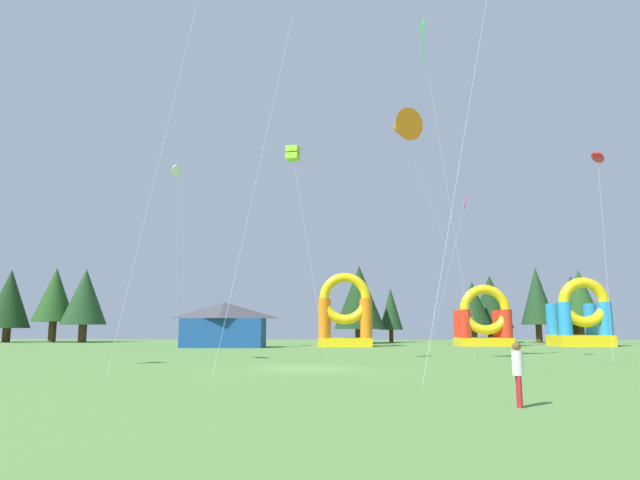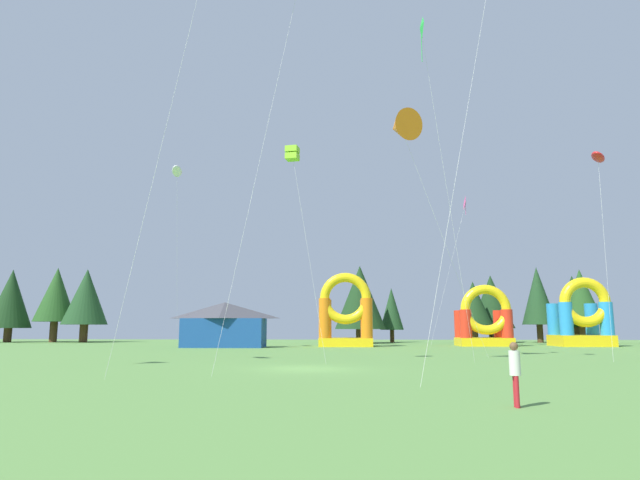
# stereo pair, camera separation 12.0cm
# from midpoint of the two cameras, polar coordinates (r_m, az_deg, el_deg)

# --- Properties ---
(ground_plane) EXTENTS (120.00, 120.00, 0.00)m
(ground_plane) POSITION_cam_midpoint_polar(r_m,az_deg,el_deg) (26.49, -1.55, -13.38)
(ground_plane) COLOR #5B8C42
(kite_green_diamond) EXTENTS (3.00, 3.32, 19.32)m
(kite_green_diamond) POSITION_cam_midpoint_polar(r_m,az_deg,el_deg) (33.71, 10.44, 20.64)
(kite_green_diamond) COLOR green
(kite_green_diamond) RESTS_ON ground_plane
(kite_red_parafoil) EXTENTS (2.47, 4.32, 13.48)m
(kite_red_parafoil) POSITION_cam_midpoint_polar(r_m,az_deg,el_deg) (40.59, 27.08, 7.72)
(kite_red_parafoil) COLOR red
(kite_red_parafoil) RESTS_ON ground_plane
(kite_white_parafoil) EXTENTS (1.96, 7.26, 16.69)m
(kite_white_parafoil) POSITION_cam_midpoint_polar(r_m,az_deg,el_deg) (52.00, -14.90, 6.99)
(kite_white_parafoil) COLOR white
(kite_white_parafoil) RESTS_ON ground_plane
(kite_lime_box) EXTENTS (2.38, 0.82, 12.34)m
(kite_lime_box) POSITION_cam_midpoint_polar(r_m,az_deg,el_deg) (31.97, -2.98, 9.03)
(kite_lime_box) COLOR #8CD826
(kite_lime_box) RESTS_ON ground_plane
(kite_orange_delta) EXTENTS (6.98, 4.55, 15.70)m
(kite_orange_delta) POSITION_cam_midpoint_polar(r_m,az_deg,el_deg) (35.60, 8.40, 11.69)
(kite_orange_delta) COLOR orange
(kite_orange_delta) RESTS_ON ground_plane
(kite_pink_diamond) EXTENTS (4.89, 4.64, 14.86)m
(kite_pink_diamond) POSITION_cam_midpoint_polar(r_m,az_deg,el_deg) (57.02, 14.97, 3.61)
(kite_pink_diamond) COLOR #EA599E
(kite_pink_diamond) RESTS_ON ground_plane
(person_near_camera) EXTENTS (0.29, 0.29, 1.60)m
(person_near_camera) POSITION_cam_midpoint_polar(r_m,az_deg,el_deg) (14.77, 19.84, -12.56)
(person_near_camera) COLOR #B21E26
(person_near_camera) RESTS_ON ground_plane
(inflatable_red_slide) EXTENTS (5.39, 4.20, 7.38)m
(inflatable_red_slide) POSITION_cam_midpoint_polar(r_m,az_deg,el_deg) (55.80, 2.60, -8.18)
(inflatable_red_slide) COLOR yellow
(inflatable_red_slide) RESTS_ON ground_plane
(inflatable_orange_dome) EXTENTS (5.35, 4.24, 6.28)m
(inflatable_orange_dome) POSITION_cam_midpoint_polar(r_m,az_deg,el_deg) (59.52, 16.75, -8.43)
(inflatable_orange_dome) COLOR yellow
(inflatable_orange_dome) RESTS_ON ground_plane
(inflatable_yellow_castle) EXTENTS (5.31, 4.72, 6.96)m
(inflatable_yellow_castle) POSITION_cam_midpoint_polar(r_m,az_deg,el_deg) (62.45, 25.67, -7.69)
(inflatable_yellow_castle) COLOR yellow
(inflatable_yellow_castle) RESTS_ON ground_plane
(festival_tent) EXTENTS (7.86, 3.33, 4.35)m
(festival_tent) POSITION_cam_midpoint_polar(r_m,az_deg,el_deg) (54.35, -10.15, -8.76)
(festival_tent) COLOR #19478C
(festival_tent) RESTS_ON ground_plane
(tree_row_0) EXTENTS (5.48, 5.48, 9.49)m
(tree_row_0) POSITION_cam_midpoint_polar(r_m,az_deg,el_deg) (82.44, -29.87, -5.37)
(tree_row_0) COLOR #4C331E
(tree_row_0) RESTS_ON ground_plane
(tree_row_1) EXTENTS (5.33, 5.33, 9.75)m
(tree_row_1) POSITION_cam_midpoint_polar(r_m,az_deg,el_deg) (79.92, -26.11, -5.19)
(tree_row_1) COLOR #4C331E
(tree_row_1) RESTS_ON ground_plane
(tree_row_2) EXTENTS (5.71, 5.71, 9.49)m
(tree_row_2) POSITION_cam_midpoint_polar(r_m,az_deg,el_deg) (77.21, -23.51, -5.50)
(tree_row_2) COLOR #4C331E
(tree_row_2) RESTS_ON ground_plane
(tree_row_3) EXTENTS (6.22, 6.22, 9.47)m
(tree_row_3) POSITION_cam_midpoint_polar(r_m,az_deg,el_deg) (67.40, 4.10, -6.04)
(tree_row_3) COLOR #4C331E
(tree_row_3) RESTS_ON ground_plane
(tree_row_4) EXTENTS (3.04, 3.04, 6.99)m
(tree_row_4) POSITION_cam_midpoint_polar(r_m,az_deg,el_deg) (71.43, 7.40, -7.20)
(tree_row_4) COLOR #4C331E
(tree_row_4) RESTS_ON ground_plane
(tree_row_5) EXTENTS (4.41, 4.41, 7.46)m
(tree_row_5) POSITION_cam_midpoint_polar(r_m,az_deg,el_deg) (69.13, 15.69, -6.52)
(tree_row_5) COLOR #4C331E
(tree_row_5) RESTS_ON ground_plane
(tree_row_6) EXTENTS (5.51, 5.51, 8.54)m
(tree_row_6) POSITION_cam_midpoint_polar(r_m,az_deg,el_deg) (73.17, 17.42, -6.22)
(tree_row_6) COLOR #4C331E
(tree_row_6) RESTS_ON ground_plane
(tree_row_7) EXTENTS (4.19, 4.19, 9.61)m
(tree_row_7) POSITION_cam_midpoint_polar(r_m,az_deg,el_deg) (75.18, 21.77, -5.48)
(tree_row_7) COLOR #4C331E
(tree_row_7) RESTS_ON ground_plane
(tree_row_8) EXTENTS (4.81, 4.81, 8.99)m
(tree_row_8) POSITION_cam_midpoint_polar(r_m,az_deg,el_deg) (73.85, 25.60, -5.44)
(tree_row_8) COLOR #4C331E
(tree_row_8) RESTS_ON ground_plane
(tree_row_9) EXTENTS (5.40, 5.40, 8.53)m
(tree_row_9) POSITION_cam_midpoint_polar(r_m,az_deg,el_deg) (77.68, 24.94, -5.88)
(tree_row_9) COLOR #4C331E
(tree_row_9) RESTS_ON ground_plane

